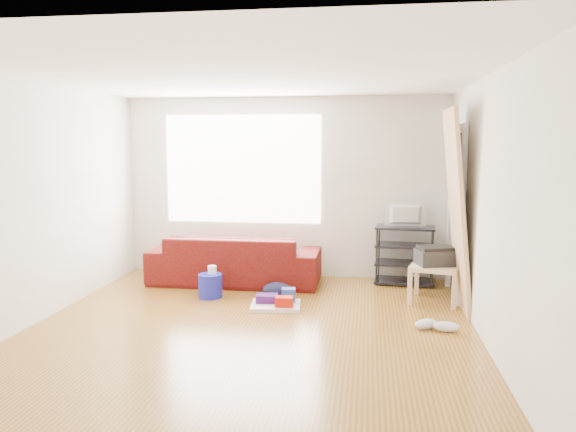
# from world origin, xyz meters

# --- Properties ---
(room) EXTENTS (4.51, 5.01, 2.51)m
(room) POSITION_xyz_m (0.07, 0.15, 1.25)
(room) COLOR brown
(room) RESTS_ON ground
(sofa) EXTENTS (2.25, 0.88, 0.66)m
(sofa) POSITION_xyz_m (-0.59, 1.95, 0.00)
(sofa) COLOR #520707
(sofa) RESTS_ON ground
(tv_stand) EXTENTS (0.81, 0.51, 0.77)m
(tv_stand) POSITION_xyz_m (1.65, 2.22, 0.39)
(tv_stand) COLOR black
(tv_stand) RESTS_ON ground
(tv) EXTENTS (0.54, 0.07, 0.31)m
(tv) POSITION_xyz_m (1.65, 2.22, 0.93)
(tv) COLOR black
(tv) RESTS_ON tv_stand
(side_table) EXTENTS (0.66, 0.66, 0.44)m
(side_table) POSITION_xyz_m (1.95, 1.39, 0.37)
(side_table) COLOR beige
(side_table) RESTS_ON ground
(printer) EXTENTS (0.49, 0.42, 0.22)m
(printer) POSITION_xyz_m (1.95, 1.39, 0.55)
(printer) COLOR black
(printer) RESTS_ON side_table
(bucket) EXTENTS (0.35, 0.35, 0.29)m
(bucket) POSITION_xyz_m (-0.73, 1.19, 0.00)
(bucket) COLOR #1A1FB2
(bucket) RESTS_ON ground
(toilet_paper) EXTENTS (0.11, 0.11, 0.10)m
(toilet_paper) POSITION_xyz_m (-0.70, 1.21, 0.19)
(toilet_paper) COLOR white
(toilet_paper) RESTS_ON bucket
(cleaning_tray) EXTENTS (0.60, 0.50, 0.20)m
(cleaning_tray) POSITION_xyz_m (0.15, 0.89, 0.06)
(cleaning_tray) COLOR white
(cleaning_tray) RESTS_ON ground
(backpack) EXTENTS (0.37, 0.30, 0.20)m
(backpack) POSITION_xyz_m (0.09, 1.25, 0.00)
(backpack) COLOR black
(backpack) RESTS_ON ground
(sneakers) EXTENTS (0.47, 0.24, 0.11)m
(sneakers) POSITION_xyz_m (1.85, 0.32, 0.05)
(sneakers) COLOR silver
(sneakers) RESTS_ON ground
(door_panel) EXTENTS (0.28, 0.90, 2.24)m
(door_panel) POSITION_xyz_m (2.13, 1.11, 0.00)
(door_panel) COLOR tan
(door_panel) RESTS_ON ground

